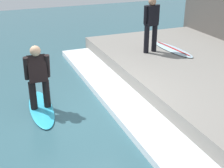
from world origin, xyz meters
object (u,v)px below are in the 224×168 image
at_px(surfer_riding, 38,74).
at_px(surfer_waiting_near, 151,22).
at_px(surfboard_riding, 41,108).
at_px(surfboard_waiting_near, 173,49).

bearing_deg(surfer_riding, surfer_waiting_near, 22.87).
bearing_deg(surfer_riding, surfboard_riding, 0.00).
distance_m(surfer_riding, surfer_waiting_near, 4.11).
relative_size(surfboard_riding, surfer_riding, 1.32).
xyz_separation_m(surfer_waiting_near, surfboard_waiting_near, (0.77, -0.12, -0.91)).
distance_m(surfer_waiting_near, surfboard_waiting_near, 1.20).
xyz_separation_m(surfer_riding, surfer_waiting_near, (3.75, 1.58, 0.54)).
distance_m(surfer_riding, surfboard_waiting_near, 4.76).
height_order(surfer_waiting_near, surfboard_waiting_near, surfer_waiting_near).
relative_size(surfer_riding, surfer_waiting_near, 0.91).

